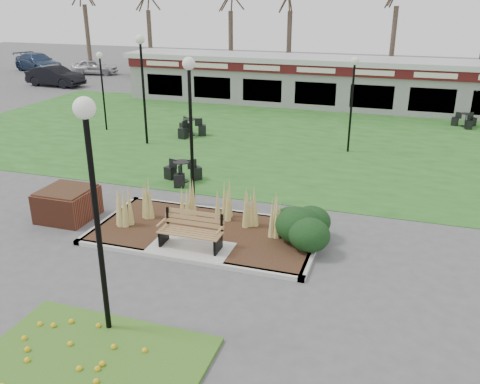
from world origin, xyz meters
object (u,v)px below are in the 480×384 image
(lamp_post_mid_left, at_px, (142,66))
(bistro_set_b, at_px, (190,130))
(park_bench, at_px, (192,230))
(brick_planter, at_px, (67,204))
(car_silver, at_px, (95,67))
(lamp_post_near_right, at_px, (91,169))
(lamp_post_mid_right, at_px, (353,84))
(bistro_set_c, at_px, (182,175))
(car_black, at_px, (55,76))
(bistro_set_d, at_px, (465,122))
(lamp_post_far_left, at_px, (101,74))
(lamp_post_near_left, at_px, (190,100))
(food_pavilion, at_px, (320,81))
(car_blue, at_px, (38,62))

(lamp_post_mid_left, relative_size, bistro_set_b, 3.18)
(park_bench, distance_m, bistro_set_b, 11.77)
(brick_planter, bearing_deg, bistro_set_b, 91.67)
(lamp_post_mid_left, height_order, car_silver, lamp_post_mid_left)
(lamp_post_near_right, relative_size, lamp_post_mid_right, 1.19)
(bistro_set_c, bearing_deg, car_silver, 129.06)
(car_black, bearing_deg, bistro_set_d, -93.47)
(lamp_post_far_left, relative_size, bistro_set_d, 3.05)
(lamp_post_near_left, relative_size, car_black, 1.05)
(food_pavilion, distance_m, bistro_set_b, 10.16)
(brick_planter, relative_size, bistro_set_c, 1.08)
(bistro_set_c, bearing_deg, bistro_set_d, 48.86)
(bistro_set_b, bearing_deg, car_silver, 134.31)
(lamp_post_far_left, bearing_deg, bistro_set_b, 3.35)
(food_pavilion, distance_m, car_silver, 21.40)
(bistro_set_b, bearing_deg, bistro_set_c, -69.32)
(car_silver, bearing_deg, bistro_set_b, -145.79)
(car_blue, bearing_deg, lamp_post_far_left, -110.37)
(lamp_post_mid_left, bearing_deg, car_silver, 128.60)
(lamp_post_mid_left, relative_size, car_silver, 1.26)
(lamp_post_far_left, xyz_separation_m, car_silver, (-11.08, 16.16, -2.13))
(brick_planter, height_order, bistro_set_d, brick_planter)
(car_black, bearing_deg, lamp_post_mid_left, -126.13)
(park_bench, distance_m, lamp_post_near_left, 4.26)
(food_pavilion, xyz_separation_m, lamp_post_mid_left, (-6.01, -10.82, 2.02))
(brick_planter, height_order, car_black, car_black)
(car_silver, bearing_deg, lamp_post_mid_right, -135.24)
(bistro_set_b, relative_size, car_silver, 0.39)
(lamp_post_near_left, relative_size, bistro_set_b, 3.11)
(lamp_post_near_right, bearing_deg, bistro_set_b, 107.02)
(brick_planter, height_order, food_pavilion, food_pavilion)
(food_pavilion, distance_m, lamp_post_far_left, 13.03)
(lamp_post_mid_right, bearing_deg, bistro_set_d, 50.58)
(lamp_post_mid_right, relative_size, car_blue, 0.75)
(lamp_post_near_right, height_order, lamp_post_mid_right, lamp_post_near_right)
(lamp_post_near_left, height_order, car_black, lamp_post_near_left)
(lamp_post_near_left, distance_m, bistro_set_d, 16.92)
(park_bench, relative_size, food_pavilion, 0.07)
(food_pavilion, bearing_deg, car_silver, 160.97)
(car_blue, bearing_deg, park_bench, -112.29)
(park_bench, xyz_separation_m, bistro_set_d, (8.07, 16.75, -0.34))
(lamp_post_near_left, relative_size, bistro_set_d, 3.74)
(bistro_set_d, bearing_deg, lamp_post_near_left, -123.90)
(bistro_set_b, distance_m, car_silver, 22.23)
(lamp_post_mid_left, distance_m, bistro_set_b, 3.95)
(lamp_post_mid_left, distance_m, lamp_post_mid_right, 9.04)
(park_bench, bearing_deg, lamp_post_mid_left, 124.06)
(lamp_post_far_left, height_order, car_black, lamp_post_far_left)
(lamp_post_near_left, bearing_deg, car_black, 136.14)
(park_bench, distance_m, car_blue, 37.31)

